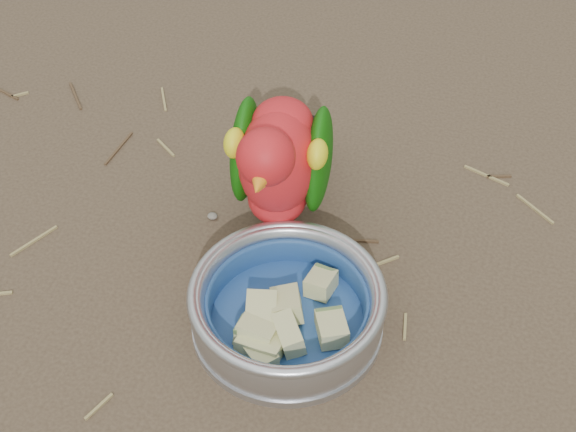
% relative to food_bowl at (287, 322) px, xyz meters
% --- Properties ---
extents(ground, '(60.00, 60.00, 0.00)m').
position_rel_food_bowl_xyz_m(ground, '(-0.08, -0.10, -0.01)').
color(ground, '#49392A').
extents(food_bowl, '(0.21, 0.21, 0.02)m').
position_rel_food_bowl_xyz_m(food_bowl, '(0.00, 0.00, 0.00)').
color(food_bowl, '#B2B2BA').
rests_on(food_bowl, ground).
extents(bowl_wall, '(0.21, 0.21, 0.04)m').
position_rel_food_bowl_xyz_m(bowl_wall, '(0.00, 0.00, 0.03)').
color(bowl_wall, '#B2B2BA').
rests_on(bowl_wall, food_bowl).
extents(fruit_wedges, '(0.12, 0.12, 0.03)m').
position_rel_food_bowl_xyz_m(fruit_wedges, '(0.00, 0.00, 0.02)').
color(fruit_wedges, '#C5C281').
rests_on(fruit_wedges, food_bowl).
extents(lory_parrot, '(0.13, 0.25, 0.19)m').
position_rel_food_bowl_xyz_m(lory_parrot, '(-0.05, 0.13, 0.09)').
color(lory_parrot, red).
rests_on(lory_parrot, ground).
extents(ground_debris, '(0.90, 0.80, 0.01)m').
position_rel_food_bowl_xyz_m(ground_debris, '(-0.03, -0.01, -0.01)').
color(ground_debris, olive).
rests_on(ground_debris, ground).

